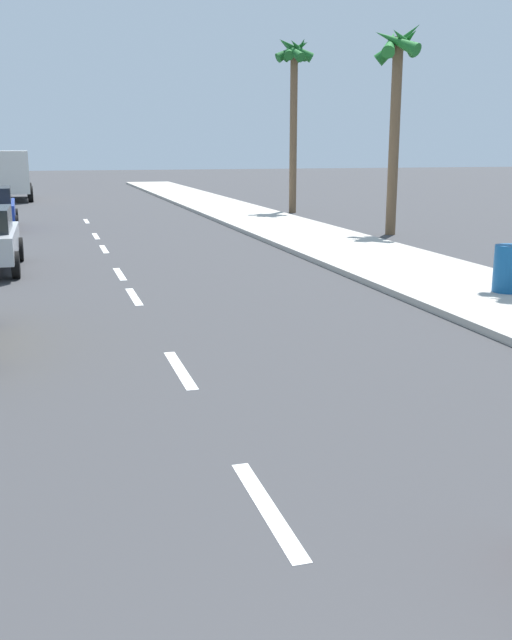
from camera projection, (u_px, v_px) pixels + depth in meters
ground_plane at (109, 257)px, 20.19m from camera, size 160.00×160.00×0.00m
sidewalk_strip at (315, 238)px, 23.92m from camera, size 3.60×80.00×0.14m
lane_stripe_1 at (267, 507)px, 6.16m from camera, size 0.16×1.80×0.01m
lane_stripe_2 at (180, 369)px, 9.98m from camera, size 0.16×1.80×0.01m
lane_stripe_3 at (134, 297)px, 14.86m from camera, size 0.16×1.80×0.01m
lane_stripe_4 at (120, 274)px, 17.51m from camera, size 0.16×1.80×0.01m
lane_stripe_5 at (104, 249)px, 21.78m from camera, size 0.16×1.80×0.01m
lane_stripe_6 at (96, 236)px, 24.95m from camera, size 0.16×1.80×0.01m
lane_stripe_7 at (86, 221)px, 30.00m from camera, size 0.16×1.80×0.01m
delivery_truck at (7, 174)px, 41.41m from camera, size 2.80×6.30×2.80m
palm_tree_far at (397, 75)px, 24.20m from camera, size 1.77×1.92×7.18m
palm_tree_distant at (294, 73)px, 32.44m from camera, size 1.73×1.81×7.96m
trash_bin_near at (509, 269)px, 14.55m from camera, size 0.60×0.60×0.95m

